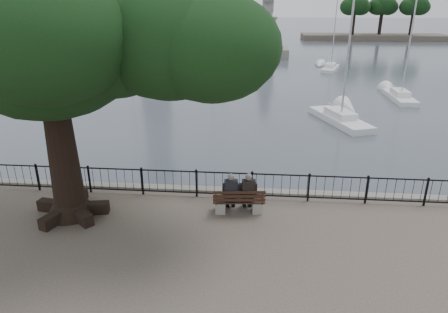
# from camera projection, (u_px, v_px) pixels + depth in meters

# --- Properties ---
(harbor) EXTENTS (260.00, 260.00, 1.20)m
(harbor) POSITION_uv_depth(u_px,v_px,m) (225.00, 203.00, 15.16)
(harbor) COLOR slate
(harbor) RESTS_ON ground
(railing) EXTENTS (22.06, 0.06, 1.00)m
(railing) POSITION_uv_depth(u_px,v_px,m) (224.00, 183.00, 14.31)
(railing) COLOR black
(railing) RESTS_ON ground
(bench) EXTENTS (1.77, 0.68, 0.91)m
(bench) POSITION_uv_depth(u_px,v_px,m) (239.00, 204.00, 13.38)
(bench) COLOR gray
(bench) RESTS_ON ground
(person_left) EXTENTS (0.44, 0.74, 1.44)m
(person_left) POSITION_uv_depth(u_px,v_px,m) (231.00, 193.00, 13.34)
(person_left) COLOR black
(person_left) RESTS_ON ground
(person_right) EXTENTS (0.44, 0.74, 1.44)m
(person_right) POSITION_uv_depth(u_px,v_px,m) (248.00, 193.00, 13.35)
(person_right) COLOR black
(person_right) RESTS_ON ground
(tree) EXTENTS (10.99, 7.67, 8.97)m
(tree) POSITION_uv_depth(u_px,v_px,m) (74.00, 30.00, 11.30)
(tree) COLOR black
(tree) RESTS_ON ground
(lion_monument) EXTENTS (6.26, 6.26, 9.17)m
(lion_monument) POSITION_uv_depth(u_px,v_px,m) (267.00, 41.00, 57.87)
(lion_monument) COLOR slate
(lion_monument) RESTS_ON ground
(sailboat_b) EXTENTS (2.35, 5.32, 11.69)m
(sailboat_b) POSITION_uv_depth(u_px,v_px,m) (213.00, 87.00, 36.40)
(sailboat_b) COLOR white
(sailboat_b) RESTS_ON ground
(sailboat_c) EXTENTS (3.60, 6.16, 11.83)m
(sailboat_c) POSITION_uv_depth(u_px,v_px,m) (340.00, 118.00, 26.86)
(sailboat_c) COLOR white
(sailboat_c) RESTS_ON ground
(sailboat_d) EXTENTS (1.53, 5.37, 9.05)m
(sailboat_d) POSITION_uv_depth(u_px,v_px,m) (400.00, 96.00, 33.10)
(sailboat_d) COLOR white
(sailboat_d) RESTS_ON ground
(sailboat_e) EXTENTS (2.16, 5.02, 9.99)m
(sailboat_e) POSITION_uv_depth(u_px,v_px,m) (132.00, 74.00, 43.07)
(sailboat_e) COLOR white
(sailboat_e) RESTS_ON ground
(sailboat_g) EXTENTS (2.89, 5.30, 9.97)m
(sailboat_g) POSITION_uv_depth(u_px,v_px,m) (331.00, 68.00, 47.25)
(sailboat_g) COLOR white
(sailboat_g) RESTS_ON ground
(sailboat_h) EXTENTS (3.18, 5.11, 11.10)m
(sailboat_h) POSITION_uv_depth(u_px,v_px,m) (224.00, 64.00, 49.65)
(sailboat_h) COLOR white
(sailboat_h) RESTS_ON ground
(far_shore) EXTENTS (30.00, 8.60, 9.18)m
(far_shore) POSITION_uv_depth(u_px,v_px,m) (379.00, 20.00, 82.72)
(far_shore) COLOR #494138
(far_shore) RESTS_ON ground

